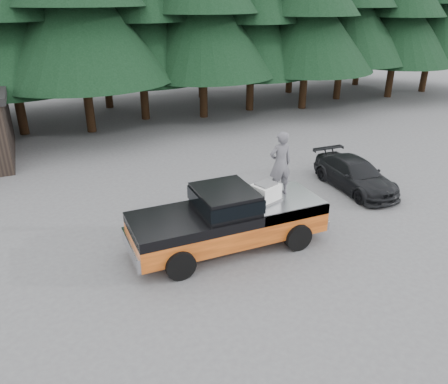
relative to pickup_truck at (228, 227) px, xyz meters
name	(u,v)px	position (x,y,z in m)	size (l,w,h in m)	color
ground	(200,253)	(-0.95, -0.04, -0.67)	(120.00, 120.00, 0.00)	#4B4A4D
pickup_truck	(228,227)	(0.00, 0.00, 0.00)	(6.00, 2.04, 1.33)	orange
truck_cab	(225,199)	(-0.10, 0.00, 0.96)	(1.66, 1.90, 0.59)	black
air_compressor	(266,193)	(1.22, -0.05, 0.92)	(0.75, 0.63, 0.52)	silver
man_on_bed	(280,164)	(1.85, 0.25, 1.67)	(0.74, 0.48, 2.02)	#4F4E55
parked_car	(355,175)	(6.39, 2.01, -0.07)	(1.66, 4.09, 1.19)	black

